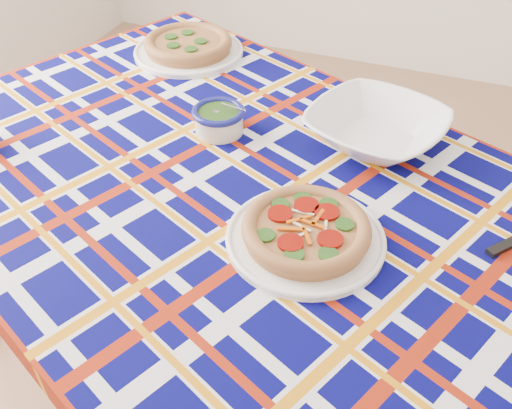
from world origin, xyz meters
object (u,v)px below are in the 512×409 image
at_px(pesto_bowl, 219,118).
at_px(dining_table, 239,215).
at_px(serving_bowl, 376,128).
at_px(main_focaccia_plate, 306,229).

bearing_deg(pesto_bowl, dining_table, -55.12).
relative_size(pesto_bowl, serving_bowl, 0.41).
distance_m(dining_table, serving_bowl, 0.35).
bearing_deg(main_focaccia_plate, dining_table, 149.02).
distance_m(main_focaccia_plate, serving_bowl, 0.36).
relative_size(dining_table, serving_bowl, 6.32).
xyz_separation_m(dining_table, pesto_bowl, (-0.12, 0.17, 0.11)).
distance_m(dining_table, main_focaccia_plate, 0.23).
bearing_deg(serving_bowl, dining_table, -130.46).
bearing_deg(dining_table, serving_bowl, 73.82).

